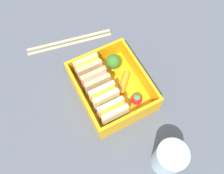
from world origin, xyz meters
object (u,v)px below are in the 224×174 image
at_px(carrot_stick_far_left, 123,82).
at_px(broccoli_floret, 113,62).
at_px(sandwich_left, 113,113).
at_px(chopstick_pair, 70,41).
at_px(drinking_glass, 169,158).
at_px(sandwich_center_left, 104,97).
at_px(sandwich_center_right, 88,69).
at_px(sandwich_center, 96,83).
at_px(strawberry_far_left, 137,99).

distance_m(carrot_stick_far_left, broccoli_floret, 0.05).
relative_size(sandwich_left, chopstick_pair, 0.27).
height_order(sandwich_left, carrot_stick_far_left, sandwich_left).
xyz_separation_m(sandwich_left, chopstick_pair, (0.23, 0.00, -0.04)).
xyz_separation_m(carrot_stick_far_left, drinking_glass, (-0.19, 0.01, 0.02)).
relative_size(carrot_stick_far_left, drinking_glass, 0.70).
height_order(sandwich_center_left, sandwich_center_right, same).
xyz_separation_m(carrot_stick_far_left, chopstick_pair, (0.17, 0.06, -0.02)).
height_order(sandwich_center_left, sandwich_center, same).
bearing_deg(sandwich_center_left, strawberry_far_left, -115.31).
xyz_separation_m(sandwich_center_right, drinking_glass, (-0.25, -0.05, -0.00)).
distance_m(sandwich_center_left, sandwich_center, 0.04).
height_order(broccoli_floret, drinking_glass, drinking_glass).
bearing_deg(sandwich_center, sandwich_center_right, 0.00).
bearing_deg(sandwich_center_left, drinking_glass, -163.10).
xyz_separation_m(sandwich_center_left, drinking_glass, (-0.17, -0.05, -0.00)).
distance_m(sandwich_center, sandwich_center_right, 0.04).
bearing_deg(drinking_glass, chopstick_pair, 8.16).
xyz_separation_m(sandwich_center_right, carrot_stick_far_left, (-0.05, -0.06, -0.02)).
bearing_deg(sandwich_center, drinking_glass, -166.15).
bearing_deg(sandwich_center, chopstick_pair, 0.37).
xyz_separation_m(strawberry_far_left, broccoli_floret, (0.10, 0.00, 0.01)).
bearing_deg(sandwich_center, strawberry_far_left, -137.57).
height_order(chopstick_pair, drinking_glass, drinking_glass).
distance_m(strawberry_far_left, drinking_glass, 0.14).
height_order(sandwich_center, broccoli_floret, sandwich_center).
relative_size(sandwich_center, strawberry_far_left, 1.84).
height_order(sandwich_center_right, chopstick_pair, sandwich_center_right).
bearing_deg(strawberry_far_left, sandwich_center, 42.43).
bearing_deg(chopstick_pair, sandwich_left, -179.76).
bearing_deg(sandwich_center_left, sandwich_left, 180.00).
xyz_separation_m(sandwich_center_right, broccoli_floret, (-0.01, -0.06, -0.00)).
bearing_deg(sandwich_center_left, sandwich_center, 0.00).
relative_size(sandwich_center_left, sandwich_center, 1.00).
bearing_deg(chopstick_pair, carrot_stick_far_left, -161.01).
xyz_separation_m(broccoli_floret, chopstick_pair, (0.13, 0.06, -0.03)).
bearing_deg(sandwich_center_right, sandwich_center, 180.00).
relative_size(sandwich_center_right, carrot_stick_far_left, 1.04).
height_order(sandwich_center, strawberry_far_left, sandwich_center).
bearing_deg(chopstick_pair, sandwich_center_left, -179.71).
bearing_deg(strawberry_far_left, carrot_stick_far_left, 4.88).
bearing_deg(broccoli_floret, sandwich_center_left, 139.98).
height_order(sandwich_left, drinking_glass, drinking_glass).
height_order(sandwich_center_left, carrot_stick_far_left, sandwich_center_left).
bearing_deg(sandwich_left, broccoli_floret, -28.29).
distance_m(sandwich_left, drinking_glass, 0.14).
bearing_deg(sandwich_center, carrot_stick_far_left, -105.38).
bearing_deg(sandwich_center_left, sandwich_center_right, 0.00).
bearing_deg(strawberry_far_left, sandwich_center_left, 64.69).
distance_m(sandwich_center_left, broccoli_floret, 0.09).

